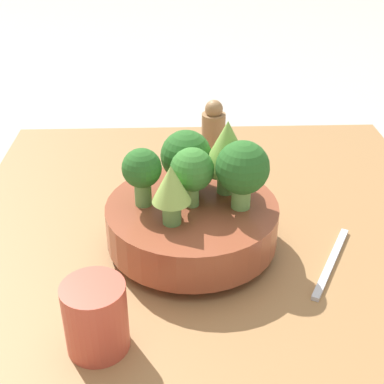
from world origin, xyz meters
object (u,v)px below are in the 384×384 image
Objects in this scene: bowl at (192,223)px; pepper_mill at (213,140)px; cup at (96,317)px; fork at (331,262)px.

bowl is 0.22m from pepper_mill.
pepper_mill reaches higher than cup.
pepper_mill reaches higher than bowl.
fork is at bearing -151.70° from pepper_mill.
bowl is 0.20m from fork.
pepper_mill is (0.40, -0.15, 0.02)m from cup.
cup is at bearing 158.90° from pepper_mill.
fork is at bearing -103.98° from bowl.
cup is 0.56× the size of fork.
cup is (-0.18, 0.11, 0.00)m from bowl.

